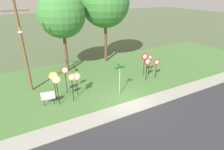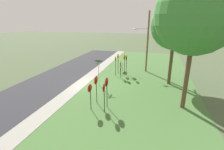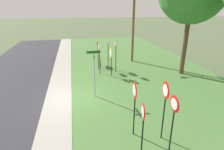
# 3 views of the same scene
# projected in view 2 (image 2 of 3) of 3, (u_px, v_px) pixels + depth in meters

# --- Properties ---
(ground_plane) EXTENTS (160.00, 160.00, 0.00)m
(ground_plane) POSITION_uv_depth(u_px,v_px,m) (87.00, 84.00, 19.40)
(ground_plane) COLOR #4C5B3D
(road_asphalt) EXTENTS (44.00, 6.40, 0.01)m
(road_asphalt) POSITION_uv_depth(u_px,v_px,m) (52.00, 81.00, 20.61)
(road_asphalt) COLOR #2D2D33
(road_asphalt) RESTS_ON ground_plane
(sidewalk_strip) EXTENTS (44.00, 1.60, 0.06)m
(sidewalk_strip) POSITION_uv_depth(u_px,v_px,m) (81.00, 83.00, 19.59)
(sidewalk_strip) COLOR #99968C
(sidewalk_strip) RESTS_ON ground_plane
(grass_median) EXTENTS (44.00, 12.00, 0.04)m
(grass_median) POSITION_uv_depth(u_px,v_px,m) (139.00, 90.00, 17.89)
(grass_median) COLOR #477038
(grass_median) RESTS_ON ground_plane
(stop_sign_near_left) EXTENTS (0.75, 0.10, 2.27)m
(stop_sign_near_left) POSITION_uv_depth(u_px,v_px,m) (121.00, 65.00, 21.17)
(stop_sign_near_left) COLOR black
(stop_sign_near_left) RESTS_ON grass_median
(stop_sign_near_right) EXTENTS (0.68, 0.13, 2.71)m
(stop_sign_near_right) POSITION_uv_depth(u_px,v_px,m) (118.00, 59.00, 22.99)
(stop_sign_near_right) COLOR black
(stop_sign_near_right) RESTS_ON grass_median
(stop_sign_far_left) EXTENTS (0.63, 0.10, 2.64)m
(stop_sign_far_left) POSITION_uv_depth(u_px,v_px,m) (115.00, 62.00, 21.89)
(stop_sign_far_left) COLOR black
(stop_sign_far_left) RESTS_ON grass_median
(stop_sign_far_center) EXTENTS (0.75, 0.14, 2.69)m
(stop_sign_far_center) POSITION_uv_depth(u_px,v_px,m) (124.00, 59.00, 22.80)
(stop_sign_far_center) COLOR black
(stop_sign_far_center) RESTS_ON grass_median
(stop_sign_far_right) EXTENTS (0.63, 0.11, 2.77)m
(stop_sign_far_right) POSITION_uv_depth(u_px,v_px,m) (126.00, 61.00, 21.67)
(stop_sign_far_right) COLOR black
(stop_sign_far_right) RESTS_ON grass_median
(yield_sign_near_left) EXTENTS (0.64, 0.10, 2.39)m
(yield_sign_near_left) POSITION_uv_depth(u_px,v_px,m) (104.00, 91.00, 13.06)
(yield_sign_near_left) COLOR black
(yield_sign_near_left) RESTS_ON grass_median
(yield_sign_near_right) EXTENTS (0.74, 0.13, 2.65)m
(yield_sign_near_right) POSITION_uv_depth(u_px,v_px,m) (107.00, 85.00, 13.65)
(yield_sign_near_right) COLOR black
(yield_sign_near_right) RESTS_ON grass_median
(yield_sign_far_left) EXTENTS (0.74, 0.12, 2.53)m
(yield_sign_far_left) POSITION_uv_depth(u_px,v_px,m) (96.00, 83.00, 14.40)
(yield_sign_far_left) COLOR black
(yield_sign_far_left) RESTS_ON grass_median
(yield_sign_far_right) EXTENTS (0.65, 0.14, 2.23)m
(yield_sign_far_right) POSITION_uv_depth(u_px,v_px,m) (90.00, 91.00, 13.39)
(yield_sign_far_right) COLOR black
(yield_sign_far_right) RESTS_ON grass_median
(street_name_post) EXTENTS (0.96, 0.82, 2.94)m
(street_name_post) POSITION_uv_depth(u_px,v_px,m) (99.00, 71.00, 18.42)
(street_name_post) COLOR #9EA0A8
(street_name_post) RESTS_ON grass_median
(utility_pole) EXTENTS (2.10, 2.25, 8.31)m
(utility_pole) POSITION_uv_depth(u_px,v_px,m) (147.00, 40.00, 22.91)
(utility_pole) COLOR brown
(utility_pole) RESTS_ON grass_median
(notice_board) EXTENTS (1.09, 0.19, 1.25)m
(notice_board) POSITION_uv_depth(u_px,v_px,m) (121.00, 66.00, 23.97)
(notice_board) COLOR black
(notice_board) RESTS_ON grass_median
(oak_tree_left) EXTENTS (5.06, 5.06, 9.06)m
(oak_tree_left) POSITION_uv_depth(u_px,v_px,m) (175.00, 26.00, 17.50)
(oak_tree_left) COLOR brown
(oak_tree_left) RESTS_ON grass_median
(oak_tree_right) EXTENTS (5.93, 5.93, 10.44)m
(oak_tree_right) POSITION_uv_depth(u_px,v_px,m) (196.00, 15.00, 11.89)
(oak_tree_right) COLOR brown
(oak_tree_right) RESTS_ON grass_median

